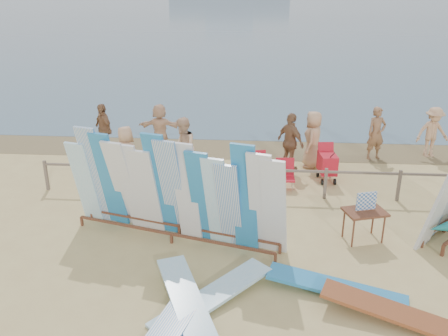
# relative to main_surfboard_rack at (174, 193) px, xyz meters

# --- Properties ---
(ground) EXTENTS (160.00, 160.00, 0.00)m
(ground) POSITION_rel_main_surfboard_rack_xyz_m (1.78, -0.45, -1.19)
(ground) COLOR #CEB876
(ground) RESTS_ON ground
(ocean) EXTENTS (320.00, 240.00, 0.02)m
(ocean) POSITION_rel_main_surfboard_rack_xyz_m (1.78, 127.55, -1.19)
(ocean) COLOR #45647C
(ocean) RESTS_ON ground
(wet_sand_strip) EXTENTS (40.00, 2.60, 0.01)m
(wet_sand_strip) POSITION_rel_main_surfboard_rack_xyz_m (1.78, 6.75, -1.19)
(wet_sand_strip) COLOR olive
(wet_sand_strip) RESTS_ON ground
(fence) EXTENTS (12.08, 0.08, 0.90)m
(fence) POSITION_rel_main_surfboard_rack_xyz_m (1.78, 2.55, -0.56)
(fence) COLOR #736357
(fence) RESTS_ON ground
(main_surfboard_rack) EXTENTS (5.26, 2.05, 2.67)m
(main_surfboard_rack) POSITION_rel_main_surfboard_rack_xyz_m (0.00, 0.00, 0.00)
(main_surfboard_rack) COLOR brown
(main_surfboard_rack) RESTS_ON ground
(vendor_table) EXTENTS (1.07, 0.89, 1.23)m
(vendor_table) POSITION_rel_main_surfboard_rack_xyz_m (4.39, 0.28, -0.79)
(vendor_table) COLOR brown
(vendor_table) RESTS_ON ground
(flat_board_b) EXTENTS (2.26, 2.34, 0.28)m
(flat_board_b) POSITION_rel_main_surfboard_rack_xyz_m (1.11, -2.31, -1.19)
(flat_board_b) COLOR #9AD7F6
(flat_board_b) RESTS_ON ground
(flat_board_d) EXTENTS (2.75, 1.23, 0.27)m
(flat_board_d) POSITION_rel_main_surfboard_rack_xyz_m (3.48, -1.84, -1.19)
(flat_board_d) COLOR #2884C8
(flat_board_d) RESTS_ON ground
(flat_board_c) EXTENTS (2.72, 1.44, 0.38)m
(flat_board_c) POSITION_rel_main_surfboard_rack_xyz_m (4.44, -2.62, -1.19)
(flat_board_c) COLOR #9B512A
(flat_board_c) RESTS_ON ground
(flat_board_a) EXTENTS (1.61, 2.68, 0.41)m
(flat_board_a) POSITION_rel_main_surfboard_rack_xyz_m (0.70, -2.69, -1.19)
(flat_board_a) COLOR #9AD7F6
(flat_board_a) RESTS_ON ground
(beach_chair_left) EXTENTS (0.56, 0.58, 0.86)m
(beach_chair_left) POSITION_rel_main_surfboard_rack_xyz_m (2.70, 3.19, -0.94)
(beach_chair_left) COLOR red
(beach_chair_left) RESTS_ON ground
(beach_chair_right) EXTENTS (0.64, 0.66, 0.84)m
(beach_chair_right) POSITION_rel_main_surfboard_rack_xyz_m (1.93, 3.89, -0.95)
(beach_chair_right) COLOR red
(beach_chair_right) RESTS_ON ground
(stroller) EXTENTS (0.65, 0.88, 1.13)m
(stroller) POSITION_rel_main_surfboard_rack_xyz_m (3.99, 3.85, -0.74)
(stroller) COLOR red
(stroller) RESTS_ON ground
(beachgoer_6) EXTENTS (0.65, 0.99, 1.86)m
(beachgoer_6) POSITION_rel_main_surfboard_rack_xyz_m (3.65, 5.02, -0.26)
(beachgoer_6) COLOR tan
(beachgoer_6) RESTS_ON ground
(beachgoer_11) EXTENTS (1.63, 0.57, 1.74)m
(beachgoer_11) POSITION_rel_main_surfboard_rack_xyz_m (-1.57, 6.13, -0.32)
(beachgoer_11) COLOR beige
(beachgoer_11) RESTS_ON ground
(beachgoer_9) EXTENTS (1.20, 0.66, 1.75)m
(beachgoer_9) POSITION_rel_main_surfboard_rack_xyz_m (7.84, 6.31, -0.32)
(beachgoer_9) COLOR tan
(beachgoer_9) RESTS_ON ground
(beachgoer_7) EXTENTS (0.74, 0.56, 1.82)m
(beachgoer_7) POSITION_rel_main_surfboard_rack_xyz_m (5.86, 5.92, -0.29)
(beachgoer_7) COLOR #8C6042
(beachgoer_7) RESTS_ON ground
(beachgoer_extra_1) EXTENTS (1.06, 1.07, 1.79)m
(beachgoer_extra_1) POSITION_rel_main_surfboard_rack_xyz_m (-3.51, 5.79, -0.30)
(beachgoer_extra_1) COLOR #8C6042
(beachgoer_extra_1) RESTS_ON ground
(beachgoer_0) EXTENTS (0.88, 0.87, 1.71)m
(beachgoer_0) POSITION_rel_main_surfboard_rack_xyz_m (-2.05, 3.43, -0.34)
(beachgoer_0) COLOR tan
(beachgoer_0) RESTS_ON ground
(beachgoer_2) EXTENTS (0.58, 0.97, 1.87)m
(beachgoer_2) POSITION_rel_main_surfboard_rack_xyz_m (-0.40, 3.90, -0.26)
(beachgoer_2) COLOR beige
(beachgoer_2) RESTS_ON ground
(beachgoer_4) EXTENTS (1.08, 1.16, 1.89)m
(beachgoer_4) POSITION_rel_main_surfboard_rack_xyz_m (2.92, 4.65, -0.25)
(beachgoer_4) COLOR #8C6042
(beachgoer_4) RESTS_ON ground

